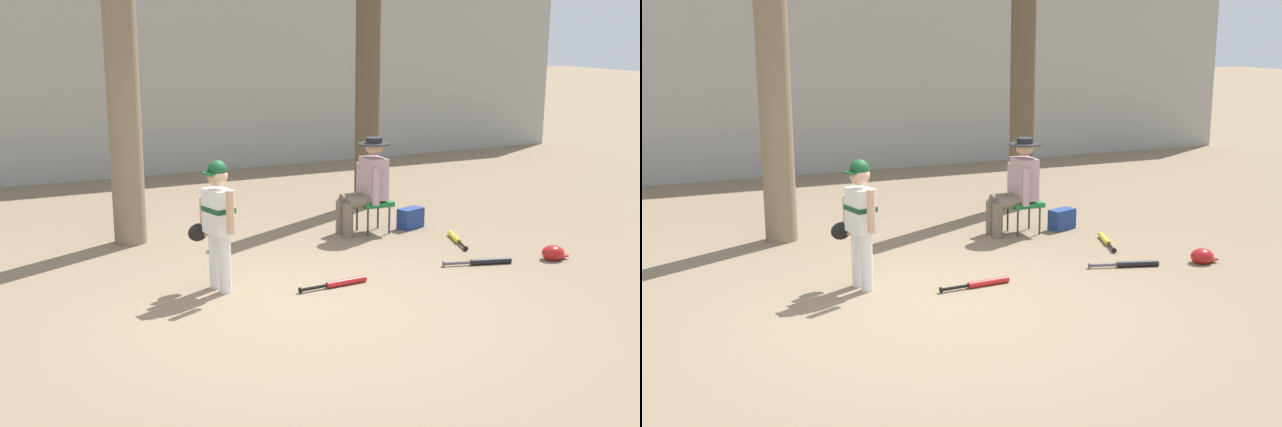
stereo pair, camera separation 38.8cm
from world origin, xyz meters
TOP-DOWN VIEW (x-y plane):
  - ground_plane at (0.00, 0.00)m, footprint 60.00×60.00m
  - concrete_back_wall at (0.00, 7.37)m, footprint 18.00×0.36m
  - tree_behind_spectator at (2.69, 3.58)m, footprint 0.51×0.51m
  - young_ballplayer at (-0.47, 0.88)m, footprint 0.41×0.57m
  - folding_stool at (2.02, 2.20)m, footprint 0.41×0.41m
  - seated_spectator at (1.92, 2.20)m, footprint 0.67×0.53m
  - handbag_beside_stool at (2.55, 2.17)m, footprint 0.38×0.27m
  - bat_black_composite at (2.43, 0.42)m, footprint 0.76×0.27m
  - bat_red_barrel at (0.67, 0.45)m, footprint 0.77×0.12m
  - bat_yellow_trainer at (2.70, 1.38)m, footprint 0.31×0.71m
  - batting_helmet_red at (3.23, 0.25)m, footprint 0.30×0.23m

SIDE VIEW (x-z plane):
  - ground_plane at x=0.00m, z-range 0.00..0.00m
  - bat_black_composite at x=2.43m, z-range 0.00..0.07m
  - bat_red_barrel at x=0.67m, z-range 0.00..0.07m
  - bat_yellow_trainer at x=2.70m, z-range 0.00..0.07m
  - batting_helmet_red at x=3.23m, z-range -0.01..0.16m
  - handbag_beside_stool at x=2.55m, z-range 0.00..0.26m
  - folding_stool at x=2.02m, z-range 0.16..0.57m
  - seated_spectator at x=1.92m, z-range 0.04..1.24m
  - young_ballplayer at x=-0.47m, z-range 0.09..1.40m
  - concrete_back_wall at x=0.00m, z-range 0.00..3.03m
  - tree_behind_spectator at x=2.69m, z-range -0.26..3.87m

